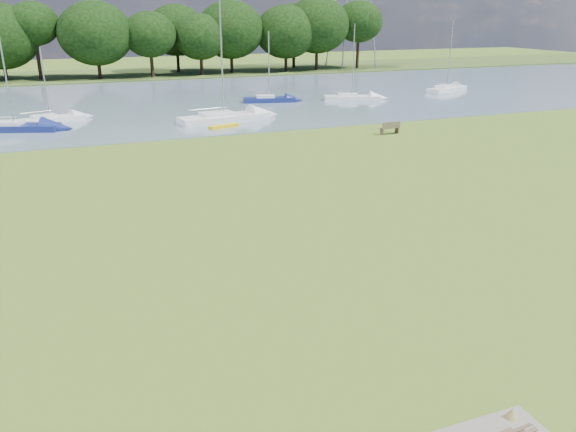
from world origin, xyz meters
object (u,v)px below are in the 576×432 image
object	(u,v)px
sailboat_0	(223,116)
kayak	(224,126)
sailboat_7	(49,118)
sailboat_4	(269,98)
riverbank_bench	(390,128)
sailboat_5	(446,87)
sailboat_1	(351,96)
sailboat_2	(13,125)

from	to	relation	value
sailboat_0	kayak	bearing A→B (deg)	-112.54
sailboat_0	sailboat_7	xyz separation A→B (m)	(-14.51, 5.09, -0.10)
kayak	sailboat_4	bearing A→B (deg)	39.09
sailboat_4	sailboat_7	bearing A→B (deg)	-157.57
riverbank_bench	sailboat_7	world-z (taller)	sailboat_7
kayak	sailboat_5	distance (m)	34.05
sailboat_1	sailboat_7	bearing A→B (deg)	-156.73
kayak	sailboat_0	xyz separation A→B (m)	(0.71, 2.88, 0.39)
riverbank_bench	sailboat_1	distance (m)	18.63
sailboat_0	sailboat_7	distance (m)	15.38
kayak	sailboat_4	distance (m)	14.79
riverbank_bench	sailboat_1	size ratio (longest dim) A/B	0.20
kayak	sailboat_2	xyz separation A→B (m)	(-16.54, 5.05, 0.34)
kayak	sailboat_2	bearing A→B (deg)	146.50
sailboat_1	sailboat_7	xyz separation A→B (m)	(-31.36, -2.53, 0.01)
sailboat_5	sailboat_7	distance (m)	45.72
riverbank_bench	sailboat_7	distance (m)	29.84
sailboat_1	sailboat_5	bearing A→B (deg)	26.37
sailboat_2	sailboat_5	distance (m)	48.80
kayak	sailboat_7	bearing A→B (deg)	133.49
sailboat_4	sailboat_7	distance (m)	22.56
riverbank_bench	sailboat_2	world-z (taller)	sailboat_2
sailboat_1	sailboat_4	size ratio (longest dim) A/B	1.10
sailboat_0	sailboat_1	size ratio (longest dim) A/B	1.30
kayak	sailboat_2	distance (m)	17.30
sailboat_2	sailboat_5	size ratio (longest dim) A/B	1.11
kayak	sailboat_1	xyz separation A→B (m)	(17.55, 10.50, 0.28)
riverbank_bench	sailboat_2	size ratio (longest dim) A/B	0.18
kayak	sailboat_7	xyz separation A→B (m)	(-13.80, 7.97, 0.29)
sailboat_4	sailboat_7	size ratio (longest dim) A/B	1.14
sailboat_0	sailboat_4	size ratio (longest dim) A/B	1.42
riverbank_bench	sailboat_2	distance (m)	30.95
riverbank_bench	sailboat_1	world-z (taller)	sailboat_1
sailboat_0	sailboat_7	world-z (taller)	sailboat_0
sailboat_1	sailboat_5	distance (m)	14.28
kayak	sailboat_7	world-z (taller)	sailboat_7
sailboat_1	sailboat_5	size ratio (longest dim) A/B	0.96
kayak	sailboat_2	size ratio (longest dim) A/B	0.29
sailboat_0	sailboat_5	distance (m)	32.43
riverbank_bench	kayak	world-z (taller)	riverbank_bench
sailboat_2	sailboat_4	bearing A→B (deg)	34.74
sailboat_4	sailboat_5	distance (m)	23.35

